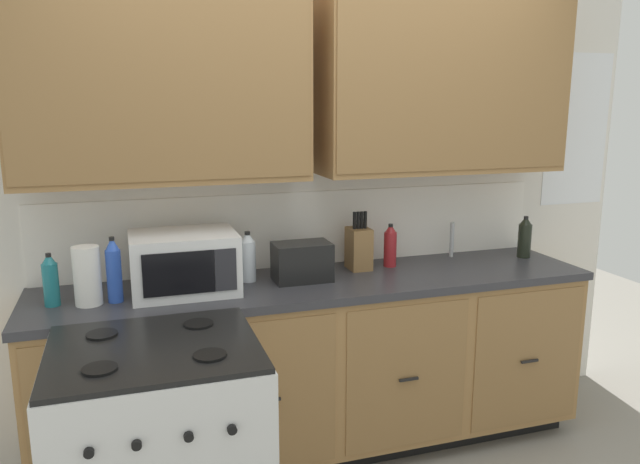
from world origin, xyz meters
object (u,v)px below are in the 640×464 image
Objects in this scene: toaster at (302,262)px; bottle_blue at (114,270)px; microwave at (184,263)px; bottle_dark at (525,237)px; paper_towel_roll at (87,276)px; bottle_teal at (51,280)px; knife_block at (359,248)px; bottle_red at (390,246)px; stove_range at (161,462)px; bottle_clear at (248,257)px.

toaster is 0.95× the size of bottle_blue.
bottle_dark is (1.90, 0.07, -0.02)m from microwave.
microwave is 1.85× the size of paper_towel_roll.
paper_towel_roll is at bearing -172.18° from microwave.
microwave is 0.57m from bottle_teal.
knife_block reaches higher than bottle_red.
stove_range is 0.90m from microwave.
toaster is 0.36m from knife_block.
stove_range is at bearing -149.21° from bottle_red.
microwave is 0.33m from bottle_clear.
microwave is at bearing 9.73° from bottle_blue.
microwave is 1.55× the size of knife_block.
microwave is (0.18, 0.64, 0.60)m from stove_range.
bottle_blue is at bearing -167.85° from bottle_clear.
bottle_clear is at bearing 6.83° from bottle_teal.
bottle_clear is at bearing 10.72° from paper_towel_roll.
bottle_blue is at bearing 102.56° from stove_range.
bottle_dark is at bearing 3.13° from bottle_blue.
bottle_dark is 0.95× the size of bottle_clear.
bottle_blue reaches higher than paper_towel_roll.
bottle_clear reaches higher than bottle_dark.
bottle_dark is 2.22m from bottle_blue.
bottle_dark is at bearing 2.15° from bottle_teal.
toaster is 0.27m from bottle_clear.
microwave is 0.92m from knife_block.
toaster is at bearing -168.23° from bottle_red.
stove_range is 3.23× the size of bottle_blue.
bottle_teal is at bearing -175.01° from bottle_red.
microwave is 2.05× the size of bottle_teal.
knife_block reaches higher than bottle_blue.
knife_block reaches higher than bottle_dark.
bottle_clear is (-0.78, -0.04, 0.01)m from bottle_red.
toaster is 1.08× the size of paper_towel_roll.
stove_range is 4.09× the size of bottle_red.
knife_block is 0.18m from bottle_red.
paper_towel_roll is (-0.42, -0.06, -0.01)m from microwave.
knife_block is 1.32× the size of bottle_teal.
bottle_teal is (-1.14, -0.04, 0.02)m from toaster.
bottle_clear reaches higher than stove_range.
bottle_clear reaches higher than toaster.
bottle_clear is at bearing 164.74° from toaster.
stove_range is at bearing -57.41° from bottle_teal.
toaster is 0.88m from bottle_blue.
bottle_teal is at bearing 167.66° from paper_towel_roll.
paper_towel_roll is (-1.33, -0.18, 0.01)m from knife_block.
microwave reaches higher than bottle_dark.
bottle_teal is (-0.15, 0.03, -0.02)m from paper_towel_roll.
microwave is at bearing -173.71° from bottle_red.
microwave is at bearing 74.42° from stove_range.
bottle_clear is (0.49, 0.72, 0.59)m from stove_range.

